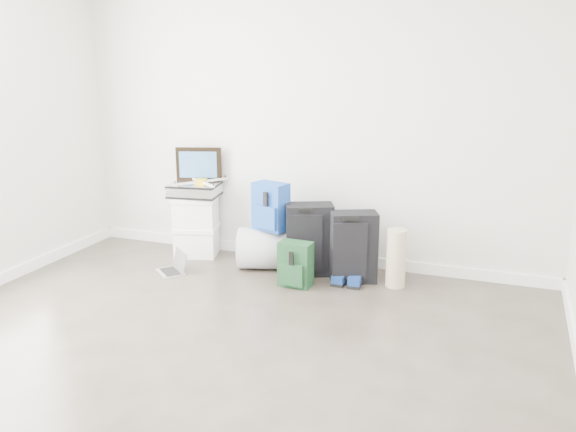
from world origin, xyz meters
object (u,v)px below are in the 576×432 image
at_px(carry_on, 353,247).
at_px(boxes_stack, 196,226).
at_px(duffel_bag, 272,249).
at_px(large_suitcase, 309,240).
at_px(briefcase, 195,190).
at_px(laptop, 174,267).

bearing_deg(carry_on, boxes_stack, 150.46).
height_order(duffel_bag, large_suitcase, large_suitcase).
bearing_deg(duffel_bag, briefcase, 156.92).
distance_m(boxes_stack, duffel_bag, 0.84).
bearing_deg(laptop, large_suitcase, 59.78).
bearing_deg(laptop, duffel_bag, 68.32).
height_order(boxes_stack, carry_on, carry_on).
relative_size(boxes_stack, laptop, 1.72).
bearing_deg(large_suitcase, laptop, 175.26).
height_order(duffel_bag, laptop, duffel_bag).
xyz_separation_m(boxes_stack, carry_on, (1.60, -0.17, 0.01)).
xyz_separation_m(large_suitcase, carry_on, (0.41, -0.04, -0.01)).
relative_size(duffel_bag, carry_on, 1.00).
bearing_deg(briefcase, laptop, -93.55).
bearing_deg(laptop, boxes_stack, 136.11).
relative_size(carry_on, laptop, 1.79).
bearing_deg(duffel_bag, carry_on, -20.13).
relative_size(briefcase, duffel_bag, 0.75).
distance_m(boxes_stack, large_suitcase, 1.20).
relative_size(large_suitcase, laptop, 1.87).
xyz_separation_m(boxes_stack, large_suitcase, (1.19, -0.12, 0.02)).
xyz_separation_m(boxes_stack, duffel_bag, (0.83, -0.11, -0.11)).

